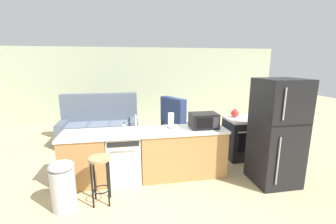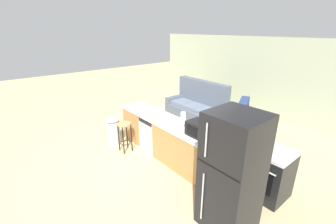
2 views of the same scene
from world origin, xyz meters
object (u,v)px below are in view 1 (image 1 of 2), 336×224
(bar_stool, at_px, (100,170))
(microwave, at_px, (204,121))
(dishwasher, at_px, (124,157))
(armchair, at_px, (179,128))
(couch, at_px, (100,127))
(trash_bin, at_px, (63,185))
(stove_range, at_px, (243,138))
(paper_towel_roll, at_px, (171,121))
(refrigerator, at_px, (277,132))
(kettle, at_px, (235,113))
(soap_bottle, at_px, (124,128))

(bar_stool, bearing_deg, microwave, 20.06)
(dishwasher, bearing_deg, armchair, 52.58)
(bar_stool, height_order, armchair, armchair)
(couch, height_order, armchair, couch)
(trash_bin, xyz_separation_m, couch, (0.19, 2.92, 0.02))
(dishwasher, height_order, trash_bin, dishwasher)
(dishwasher, relative_size, armchair, 0.70)
(stove_range, height_order, paper_towel_roll, paper_towel_roll)
(dishwasher, height_order, stove_range, stove_range)
(stove_range, bearing_deg, trash_bin, -159.93)
(refrigerator, height_order, bar_stool, refrigerator)
(armchair, bearing_deg, couch, 170.91)
(stove_range, bearing_deg, dishwasher, -168.09)
(bar_stool, bearing_deg, refrigerator, 2.20)
(refrigerator, xyz_separation_m, couch, (-3.26, 2.75, -0.52))
(microwave, height_order, kettle, microwave)
(kettle, bearing_deg, couch, 153.84)
(dishwasher, relative_size, couch, 0.42)
(dishwasher, height_order, microwave, microwave)
(trash_bin, xyz_separation_m, armchair, (2.29, 2.58, -0.03))
(microwave, relative_size, armchair, 0.42)
(dishwasher, height_order, armchair, armchair)
(microwave, bearing_deg, soap_bottle, -179.89)
(stove_range, bearing_deg, paper_towel_roll, -165.75)
(microwave, bearing_deg, dishwasher, 179.95)
(dishwasher, distance_m, refrigerator, 2.70)
(refrigerator, distance_m, trash_bin, 3.51)
(microwave, distance_m, armchair, 1.99)
(stove_range, distance_m, refrigerator, 1.19)
(bar_stool, bearing_deg, trash_bin, -174.20)
(dishwasher, bearing_deg, kettle, 15.58)
(stove_range, distance_m, kettle, 0.57)
(soap_bottle, height_order, bar_stool, soap_bottle)
(trash_bin, height_order, couch, couch)
(microwave, height_order, bar_stool, microwave)
(stove_range, xyz_separation_m, trash_bin, (-3.46, -1.26, -0.07))
(microwave, distance_m, bar_stool, 1.99)
(bar_stool, bearing_deg, dishwasher, 62.92)
(bar_stool, relative_size, trash_bin, 1.00)
(dishwasher, bearing_deg, soap_bottle, -11.30)
(paper_towel_roll, bearing_deg, couch, 126.36)
(couch, bearing_deg, kettle, -26.16)
(trash_bin, relative_size, armchair, 0.62)
(microwave, relative_size, soap_bottle, 2.84)
(microwave, height_order, couch, couch)
(stove_range, bearing_deg, armchair, 131.64)
(soap_bottle, bearing_deg, couch, 107.25)
(dishwasher, bearing_deg, trash_bin, -140.23)
(stove_range, distance_m, armchair, 1.77)
(refrigerator, height_order, microwave, refrigerator)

